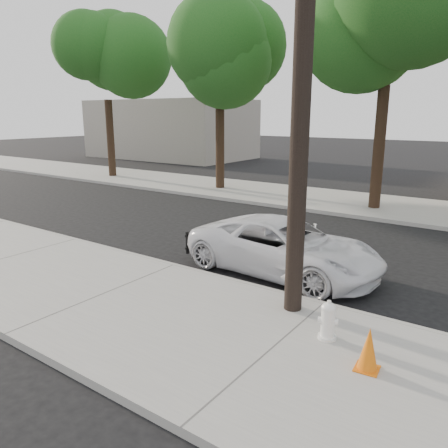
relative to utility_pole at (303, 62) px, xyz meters
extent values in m
plane|color=black|center=(-3.60, 2.70, -4.70)|extent=(120.00, 120.00, 0.00)
cube|color=gray|center=(-3.60, -1.60, -4.62)|extent=(90.00, 4.40, 0.15)
cube|color=gray|center=(-3.60, 11.20, -4.62)|extent=(90.00, 5.00, 0.15)
cube|color=#9E9B93|center=(-3.60, 0.60, -4.62)|extent=(90.00, 0.12, 0.16)
cube|color=gray|center=(-23.60, 22.70, -2.20)|extent=(14.00, 8.00, 5.00)
cylinder|color=black|center=(0.00, 0.00, -0.05)|extent=(0.34, 0.34, 9.00)
cylinder|color=black|center=(-17.60, 10.70, -2.30)|extent=(0.44, 0.44, 4.50)
sphere|color=#164E17|center=(-17.60, 10.70, 1.45)|extent=(4.50, 4.50, 4.50)
sphere|color=#164E17|center=(-17.00, 10.25, 2.65)|extent=(3.60, 3.60, 3.60)
cylinder|color=black|center=(-9.60, 10.90, -2.42)|extent=(0.44, 0.44, 4.25)
sphere|color=#164E17|center=(-9.60, 10.90, 1.10)|extent=(4.20, 4.20, 4.20)
sphere|color=#164E17|center=(-9.04, 10.48, 2.22)|extent=(3.36, 3.36, 3.36)
cylinder|color=black|center=(-1.60, 10.50, -2.17)|extent=(0.44, 0.44, 4.75)
sphere|color=#164E17|center=(-1.60, 10.50, 1.80)|extent=(4.80, 4.80, 4.80)
imported|color=white|center=(-1.26, 2.02, -4.03)|extent=(4.97, 2.52, 1.35)
cylinder|color=white|center=(1.01, -0.73, -4.52)|extent=(0.31, 0.31, 0.06)
cylinder|color=white|center=(1.01, -0.73, -4.28)|extent=(0.24, 0.24, 0.54)
ellipsoid|color=white|center=(1.01, -0.73, -3.99)|extent=(0.25, 0.25, 0.18)
cylinder|color=white|center=(1.01, -0.73, -4.22)|extent=(0.35, 0.20, 0.11)
cylinder|color=white|center=(1.01, -0.73, -4.22)|extent=(0.18, 0.21, 0.14)
cube|color=orange|center=(1.85, -1.25, -4.54)|extent=(0.38, 0.38, 0.02)
cone|color=orange|center=(1.85, -1.25, -4.21)|extent=(0.33, 0.33, 0.67)
camera|label=1|loc=(3.44, -7.19, -0.86)|focal=35.00mm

